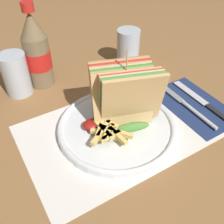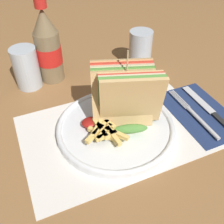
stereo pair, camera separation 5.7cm
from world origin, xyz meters
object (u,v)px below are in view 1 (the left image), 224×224
Objects in this scene: plate_main at (117,127)px; glass_near at (128,48)px; glass_far at (17,77)px; coke_bottle_near at (37,52)px; knife at (202,101)px; fork at (193,110)px; club_sandwich at (126,96)px.

glass_near is (0.18, 0.22, 0.05)m from plate_main.
glass_near is 0.32m from glass_far.
coke_bottle_near is 0.26m from glass_near.
plate_main is 1.37× the size of knife.
fork is at bearing -87.60° from glass_near.
plate_main reaches higher than fork.
glass_near is 1.00× the size of glass_far.
club_sandwich is at bearing 162.31° from fork.
club_sandwich is 1.56× the size of glass_near.
plate_main is 0.24m from knife.
glass_near is at bearing -9.10° from coke_bottle_near.
glass_near reaches higher than fork.
coke_bottle_near is at bearing 137.40° from knife.
coke_bottle_near reaches higher than fork.
plate_main is 1.41× the size of fork.
coke_bottle_near is at bearing 9.16° from glass_far.
plate_main is at bearing 167.60° from fork.
club_sandwich is 0.26m from glass_near.
club_sandwich is at bearing -125.14° from glass_near.
club_sandwich is at bearing 170.28° from knife.
coke_bottle_near is at bearing 106.14° from plate_main.
glass_far reaches higher than fork.
club_sandwich is 0.30m from glass_far.
plate_main is at bearing -73.86° from coke_bottle_near.
knife is (0.21, -0.04, -0.07)m from club_sandwich.
club_sandwich is 0.92× the size of fork.
glass_far is at bearing 143.83° from knife.
glass_far reaches higher than plate_main.
knife is at bearing 19.40° from fork.
glass_near is (0.15, 0.21, -0.03)m from club_sandwich.
fork is at bearing -12.96° from plate_main.
glass_far is at bearing 119.26° from plate_main.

